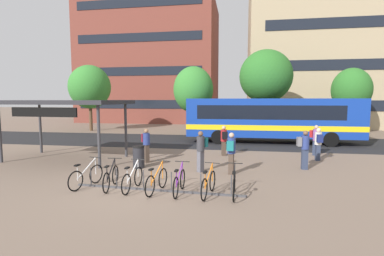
# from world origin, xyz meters

# --- Properties ---
(ground) EXTENTS (200.00, 200.00, 0.00)m
(ground) POSITION_xyz_m (0.00, 0.00, 0.00)
(ground) COLOR #7A6656
(bus_lane_asphalt) EXTENTS (80.00, 7.20, 0.01)m
(bus_lane_asphalt) POSITION_xyz_m (0.00, 11.45, 0.00)
(bus_lane_asphalt) COLOR #232326
(bus_lane_asphalt) RESTS_ON ground
(city_bus) EXTENTS (12.04, 2.64, 3.20)m
(city_bus) POSITION_xyz_m (5.89, 11.45, 1.78)
(city_bus) COLOR #14389E
(city_bus) RESTS_ON ground
(bike_rack) EXTENTS (6.02, 0.39, 0.70)m
(bike_rack) POSITION_xyz_m (0.81, -0.50, 0.09)
(bike_rack) COLOR #47474C
(bike_rack) RESTS_ON ground
(parked_bicycle_white_0) EXTENTS (0.58, 1.69, 0.99)m
(parked_bicycle_white_0) POSITION_xyz_m (-1.82, -0.46, 0.38)
(parked_bicycle_white_0) COLOR black
(parked_bicycle_white_0) RESTS_ON ground
(parked_bicycle_black_1) EXTENTS (0.52, 1.71, 0.99)m
(parked_bicycle_black_1) POSITION_xyz_m (-0.88, -0.48, 0.38)
(parked_bicycle_black_1) COLOR black
(parked_bicycle_black_1) RESTS_ON ground
(parked_bicycle_white_2) EXTENTS (0.52, 1.72, 0.99)m
(parked_bicycle_white_2) POSITION_xyz_m (-0.06, -0.54, 0.38)
(parked_bicycle_white_2) COLOR black
(parked_bicycle_white_2) RESTS_ON ground
(parked_bicycle_orange_3) EXTENTS (0.52, 1.71, 0.99)m
(parked_bicycle_orange_3) POSITION_xyz_m (0.83, -0.61, 0.38)
(parked_bicycle_orange_3) COLOR black
(parked_bicycle_orange_3) RESTS_ON ground
(parked_bicycle_purple_4) EXTENTS (0.52, 1.72, 0.99)m
(parked_bicycle_purple_4) POSITION_xyz_m (1.61, -0.63, 0.38)
(parked_bicycle_purple_4) COLOR black
(parked_bicycle_purple_4) RESTS_ON ground
(parked_bicycle_orange_5) EXTENTS (0.52, 1.71, 0.99)m
(parked_bicycle_orange_5) POSITION_xyz_m (2.59, -0.68, 0.38)
(parked_bicycle_orange_5) COLOR black
(parked_bicycle_orange_5) RESTS_ON ground
(parked_bicycle_black_6) EXTENTS (0.52, 1.72, 0.99)m
(parked_bicycle_black_6) POSITION_xyz_m (3.41, -0.61, 0.38)
(parked_bicycle_black_6) COLOR black
(parked_bicycle_black_6) RESTS_ON ground
(transit_shelter) EXTENTS (6.43, 3.89, 3.09)m
(transit_shelter) POSITION_xyz_m (-5.35, 3.75, 2.90)
(transit_shelter) COLOR #38383D
(transit_shelter) RESTS_ON ground
(commuter_red_pack_0) EXTENTS (0.54, 0.61, 1.71)m
(commuter_red_pack_0) POSITION_xyz_m (7.77, 7.05, 0.98)
(commuter_red_pack_0) COLOR #2D3851
(commuter_red_pack_0) RESTS_ON ground
(commuter_black_pack_1) EXTENTS (0.44, 0.59, 1.68)m
(commuter_black_pack_1) POSITION_xyz_m (2.72, 6.13, 0.96)
(commuter_black_pack_1) COLOR #47382D
(commuter_black_pack_1) RESTS_ON ground
(commuter_grey_pack_2) EXTENTS (0.54, 0.36, 1.75)m
(commuter_grey_pack_2) POSITION_xyz_m (6.43, 3.54, 1.01)
(commuter_grey_pack_2) COLOR #2D3851
(commuter_grey_pack_2) RESTS_ON ground
(commuter_maroon_pack_3) EXTENTS (0.57, 0.60, 1.69)m
(commuter_maroon_pack_3) POSITION_xyz_m (-0.99, 3.76, 0.98)
(commuter_maroon_pack_3) COLOR #47382D
(commuter_maroon_pack_3) RESTS_ON ground
(commuter_navy_pack_4) EXTENTS (0.35, 0.53, 1.68)m
(commuter_navy_pack_4) POSITION_xyz_m (7.55, 5.60, 0.97)
(commuter_navy_pack_4) COLOR #2D3851
(commuter_navy_pack_4) RESTS_ON ground
(commuter_teal_pack_5) EXTENTS (0.38, 0.56, 1.76)m
(commuter_teal_pack_5) POSITION_xyz_m (3.23, 2.14, 1.01)
(commuter_teal_pack_5) COLOR #47382D
(commuter_teal_pack_5) RESTS_ON ground
(commuter_teal_pack_6) EXTENTS (0.54, 0.61, 1.77)m
(commuter_teal_pack_6) POSITION_xyz_m (1.93, 2.39, 1.03)
(commuter_teal_pack_6) COLOR #565660
(commuter_teal_pack_6) RESTS_ON ground
(trash_bin) EXTENTS (0.55, 0.55, 1.03)m
(trash_bin) POSITION_xyz_m (-0.98, 2.61, 0.52)
(trash_bin) COLOR #232328
(trash_bin) RESTS_ON ground
(street_tree_0) EXTENTS (3.34, 3.34, 5.92)m
(street_tree_0) POSITION_xyz_m (13.35, 17.81, 3.99)
(street_tree_0) COLOR brown
(street_tree_0) RESTS_ON ground
(street_tree_1) EXTENTS (3.42, 3.42, 5.96)m
(street_tree_1) POSITION_xyz_m (-0.38, 14.72, 3.97)
(street_tree_1) COLOR brown
(street_tree_1) RESTS_ON ground
(street_tree_2) EXTENTS (4.09, 4.09, 6.55)m
(street_tree_2) POSITION_xyz_m (-11.21, 16.98, 4.39)
(street_tree_2) COLOR brown
(street_tree_2) RESTS_ON ground
(street_tree_3) EXTENTS (4.58, 4.58, 7.47)m
(street_tree_3) POSITION_xyz_m (5.80, 16.35, 5.16)
(street_tree_3) COLOR brown
(street_tree_3) RESTS_ON ground
(building_left_wing) EXTENTS (18.67, 12.39, 16.93)m
(building_left_wing) POSITION_xyz_m (-9.29, 32.00, 8.46)
(building_left_wing) COLOR brown
(building_left_wing) RESTS_ON ground
(building_right_wing) EXTENTS (24.31, 11.57, 20.87)m
(building_right_wing) POSITION_xyz_m (16.79, 27.75, 10.44)
(building_right_wing) COLOR tan
(building_right_wing) RESTS_ON ground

